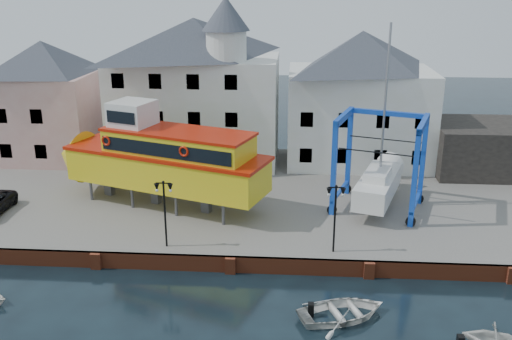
{
  "coord_description": "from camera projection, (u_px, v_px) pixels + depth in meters",
  "views": [
    {
      "loc": [
        3.58,
        -29.42,
        16.5
      ],
      "look_at": [
        1.0,
        7.0,
        4.0
      ],
      "focal_mm": 40.0,
      "sensor_mm": 36.0,
      "label": 1
    }
  ],
  "objects": [
    {
      "name": "lamp_post_right",
      "position": [
        336.0,
        202.0,
        32.73
      ],
      "size": [
        1.12,
        0.32,
        4.2
      ],
      "color": "black",
      "rests_on": "hardstanding"
    },
    {
      "name": "tour_boat",
      "position": [
        154.0,
        157.0,
        39.87
      ],
      "size": [
        17.07,
        9.4,
        7.28
      ],
      "rotation": [
        0.0,
        0.0,
        -0.35
      ],
      "color": "#59595E",
      "rests_on": "hardstanding"
    },
    {
      "name": "travel_lift",
      "position": [
        380.0,
        177.0,
        39.96
      ],
      "size": [
        7.04,
        8.63,
        12.67
      ],
      "rotation": [
        0.0,
        0.0,
        -0.32
      ],
      "color": "#0F3FBF",
      "rests_on": "hardstanding"
    },
    {
      "name": "quay_wall",
      "position": [
        231.0,
        264.0,
        33.28
      ],
      "size": [
        44.0,
        0.47,
        1.0
      ],
      "color": "maroon",
      "rests_on": "ground"
    },
    {
      "name": "motorboat_b",
      "position": [
        342.0,
        317.0,
        28.99
      ],
      "size": [
        5.45,
        4.69,
        0.95
      ],
      "primitive_type": "imported",
      "rotation": [
        0.0,
        0.0,
        1.94
      ],
      "color": "silver",
      "rests_on": "ground"
    },
    {
      "name": "lamp_post_left",
      "position": [
        164.0,
        197.0,
        33.4
      ],
      "size": [
        1.12,
        0.32,
        4.2
      ],
      "color": "black",
      "rests_on": "hardstanding"
    },
    {
      "name": "building_pink",
      "position": [
        47.0,
        101.0,
        49.54
      ],
      "size": [
        8.0,
        7.0,
        10.3
      ],
      "color": "tan",
      "rests_on": "hardstanding"
    },
    {
      "name": "building_white_right",
      "position": [
        359.0,
        98.0,
        48.54
      ],
      "size": [
        12.0,
        8.0,
        11.2
      ],
      "color": "silver",
      "rests_on": "hardstanding"
    },
    {
      "name": "building_white_main",
      "position": [
        197.0,
        88.0,
        48.65
      ],
      "size": [
        14.0,
        8.3,
        14.0
      ],
      "color": "silver",
      "rests_on": "hardstanding"
    },
    {
      "name": "shed_dark",
      "position": [
        481.0,
        147.0,
        47.15
      ],
      "size": [
        8.0,
        7.0,
        4.0
      ],
      "primitive_type": "cube",
      "color": "black",
      "rests_on": "hardstanding"
    },
    {
      "name": "hardstanding",
      "position": [
        247.0,
        196.0,
        43.57
      ],
      "size": [
        44.0,
        22.0,
        1.0
      ],
      "primitive_type": "cube",
      "color": "#61605D",
      "rests_on": "ground"
    },
    {
      "name": "ground",
      "position": [
        231.0,
        273.0,
        33.35
      ],
      "size": [
        140.0,
        140.0,
        0.0
      ],
      "primitive_type": "plane",
      "color": "black",
      "rests_on": "ground"
    }
  ]
}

